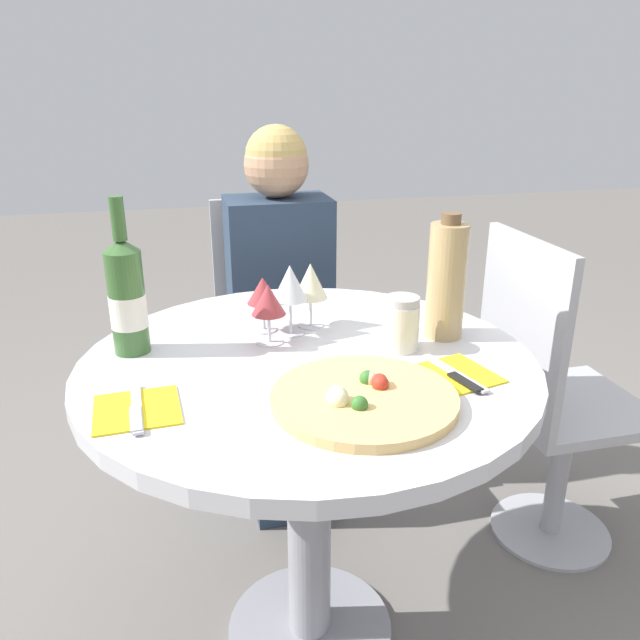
{
  "coord_description": "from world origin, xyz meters",
  "views": [
    {
      "loc": [
        -0.26,
        -1.18,
        1.32
      ],
      "look_at": [
        0.02,
        -0.04,
        0.87
      ],
      "focal_mm": 35.0,
      "sensor_mm": 36.0,
      "label": 1
    }
  ],
  "objects_px": {
    "chair_behind_diner": "(277,342)",
    "tall_carafe": "(447,280)",
    "chair_empty_side": "(548,404)",
    "dining_table": "(308,419)",
    "wine_bottle": "(127,297)",
    "pizza_large": "(363,398)",
    "seated_diner": "(284,332)"
  },
  "relations": [
    {
      "from": "wine_bottle",
      "to": "chair_behind_diner",
      "type": "bearing_deg",
      "value": 57.97
    },
    {
      "from": "dining_table",
      "to": "seated_diner",
      "type": "bearing_deg",
      "value": 83.92
    },
    {
      "from": "seated_diner",
      "to": "wine_bottle",
      "type": "distance_m",
      "value": 0.78
    },
    {
      "from": "seated_diner",
      "to": "chair_empty_side",
      "type": "bearing_deg",
      "value": 144.34
    },
    {
      "from": "dining_table",
      "to": "chair_behind_diner",
      "type": "xyz_separation_m",
      "value": [
        0.07,
        0.82,
        -0.16
      ]
    },
    {
      "from": "pizza_large",
      "to": "wine_bottle",
      "type": "distance_m",
      "value": 0.55
    },
    {
      "from": "dining_table",
      "to": "pizza_large",
      "type": "relative_size",
      "value": 2.83
    },
    {
      "from": "chair_empty_side",
      "to": "wine_bottle",
      "type": "xyz_separation_m",
      "value": [
        -1.11,
        -0.07,
        0.43
      ]
    },
    {
      "from": "chair_empty_side",
      "to": "wine_bottle",
      "type": "distance_m",
      "value": 1.19
    },
    {
      "from": "dining_table",
      "to": "wine_bottle",
      "type": "distance_m",
      "value": 0.47
    },
    {
      "from": "chair_behind_diner",
      "to": "tall_carafe",
      "type": "relative_size",
      "value": 3.32
    },
    {
      "from": "seated_diner",
      "to": "tall_carafe",
      "type": "height_order",
      "value": "seated_diner"
    },
    {
      "from": "chair_behind_diner",
      "to": "pizza_large",
      "type": "relative_size",
      "value": 2.77
    },
    {
      "from": "dining_table",
      "to": "tall_carafe",
      "type": "distance_m",
      "value": 0.44
    },
    {
      "from": "tall_carafe",
      "to": "pizza_large",
      "type": "bearing_deg",
      "value": -135.76
    },
    {
      "from": "chair_behind_diner",
      "to": "pizza_large",
      "type": "bearing_deg",
      "value": 89.02
    },
    {
      "from": "chair_behind_diner",
      "to": "seated_diner",
      "type": "bearing_deg",
      "value": 90.0
    },
    {
      "from": "dining_table",
      "to": "chair_empty_side",
      "type": "height_order",
      "value": "chair_empty_side"
    },
    {
      "from": "pizza_large",
      "to": "wine_bottle",
      "type": "height_order",
      "value": "wine_bottle"
    },
    {
      "from": "dining_table",
      "to": "wine_bottle",
      "type": "height_order",
      "value": "wine_bottle"
    },
    {
      "from": "wine_bottle",
      "to": "tall_carafe",
      "type": "height_order",
      "value": "wine_bottle"
    },
    {
      "from": "chair_empty_side",
      "to": "wine_bottle",
      "type": "height_order",
      "value": "wine_bottle"
    },
    {
      "from": "chair_empty_side",
      "to": "dining_table",
      "type": "bearing_deg",
      "value": -75.56
    },
    {
      "from": "pizza_large",
      "to": "tall_carafe",
      "type": "relative_size",
      "value": 1.2
    },
    {
      "from": "dining_table",
      "to": "wine_bottle",
      "type": "xyz_separation_m",
      "value": [
        -0.36,
        0.13,
        0.27
      ]
    },
    {
      "from": "seated_diner",
      "to": "tall_carafe",
      "type": "distance_m",
      "value": 0.76
    },
    {
      "from": "wine_bottle",
      "to": "pizza_large",
      "type": "bearing_deg",
      "value": -39.71
    },
    {
      "from": "chair_behind_diner",
      "to": "chair_empty_side",
      "type": "bearing_deg",
      "value": 136.89
    },
    {
      "from": "dining_table",
      "to": "chair_behind_diner",
      "type": "height_order",
      "value": "chair_behind_diner"
    },
    {
      "from": "chair_empty_side",
      "to": "tall_carafe",
      "type": "distance_m",
      "value": 0.62
    },
    {
      "from": "chair_empty_side",
      "to": "tall_carafe",
      "type": "xyz_separation_m",
      "value": [
        -0.41,
        -0.14,
        0.44
      ]
    },
    {
      "from": "pizza_large",
      "to": "chair_behind_diner",
      "type": "bearing_deg",
      "value": 89.02
    }
  ]
}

